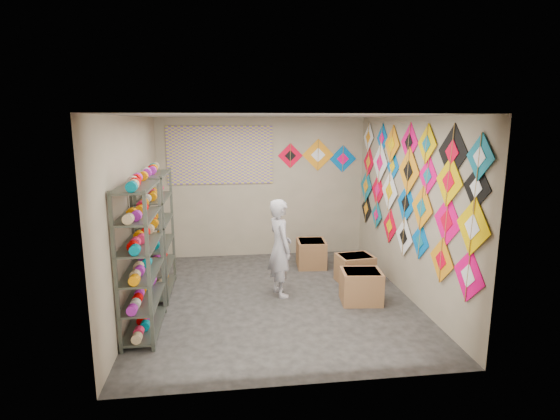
{
  "coord_description": "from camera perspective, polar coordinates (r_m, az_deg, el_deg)",
  "views": [
    {
      "loc": [
        -0.73,
        -6.18,
        2.62
      ],
      "look_at": [
        0.1,
        0.3,
        1.3
      ],
      "focal_mm": 28.0,
      "sensor_mm": 36.0,
      "label": 1
    }
  ],
  "objects": [
    {
      "name": "kite_wall_display",
      "position": [
        6.78,
        16.35,
        2.66
      ],
      "size": [
        0.06,
        4.33,
        2.03
      ],
      "color": "#F4036D",
      "rests_on": "room_walls"
    },
    {
      "name": "poster",
      "position": [
        8.44,
        -7.81,
        7.1
      ],
      "size": [
        2.0,
        0.01,
        1.1
      ],
      "primitive_type": "cube",
      "color": "#654AA1",
      "rests_on": "room_walls"
    },
    {
      "name": "string_spools",
      "position": [
        6.28,
        -16.71,
        -3.62
      ],
      "size": [
        0.12,
        2.36,
        0.12
      ],
      "color": "#EF2253",
      "rests_on": "ground"
    },
    {
      "name": "shopkeeper",
      "position": [
        6.64,
        -0.01,
        -4.95
      ],
      "size": [
        0.72,
        0.63,
        1.5
      ],
      "primitive_type": "imported",
      "rotation": [
        0.0,
        0.0,
        1.83
      ],
      "color": "beige",
      "rests_on": "ground"
    },
    {
      "name": "ground",
      "position": [
        6.76,
        -0.53,
        -11.4
      ],
      "size": [
        4.5,
        4.5,
        0.0
      ],
      "primitive_type": "plane",
      "color": "black"
    },
    {
      "name": "back_wall_kites",
      "position": [
        8.65,
        5.09,
        6.99
      ],
      "size": [
        1.57,
        0.02,
        0.67
      ],
      "color": "red",
      "rests_on": "room_walls"
    },
    {
      "name": "shelf_rack_front",
      "position": [
        5.69,
        -17.7,
        -6.23
      ],
      "size": [
        0.4,
        1.1,
        1.9
      ],
      "primitive_type": "cube",
      "color": "#4C5147",
      "rests_on": "ground"
    },
    {
      "name": "shelf_rack_back",
      "position": [
        6.92,
        -15.82,
        -2.99
      ],
      "size": [
        0.4,
        1.1,
        1.9
      ],
      "primitive_type": "cube",
      "color": "#4C5147",
      "rests_on": "ground"
    },
    {
      "name": "room_walls",
      "position": [
        6.3,
        -0.56,
        2.51
      ],
      "size": [
        4.5,
        4.5,
        4.5
      ],
      "color": "tan",
      "rests_on": "ground"
    },
    {
      "name": "carton_b",
      "position": [
        7.41,
        9.75,
        -7.57
      ],
      "size": [
        0.62,
        0.53,
        0.46
      ],
      "primitive_type": "cube",
      "rotation": [
        0.0,
        0.0,
        0.13
      ],
      "color": "#90633F",
      "rests_on": "ground"
    },
    {
      "name": "carton_a",
      "position": [
        6.64,
        10.54,
        -9.79
      ],
      "size": [
        0.63,
        0.54,
        0.48
      ],
      "primitive_type": "cube",
      "rotation": [
        0.0,
        0.0,
        -0.11
      ],
      "color": "#90633F",
      "rests_on": "ground"
    },
    {
      "name": "carton_c",
      "position": [
        8.08,
        4.1,
        -5.69
      ],
      "size": [
        0.55,
        0.6,
        0.49
      ],
      "primitive_type": "cube",
      "rotation": [
        0.0,
        0.0,
        -0.07
      ],
      "color": "#90633F",
      "rests_on": "ground"
    }
  ]
}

